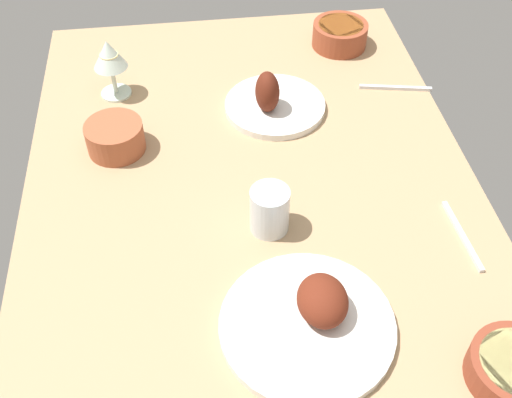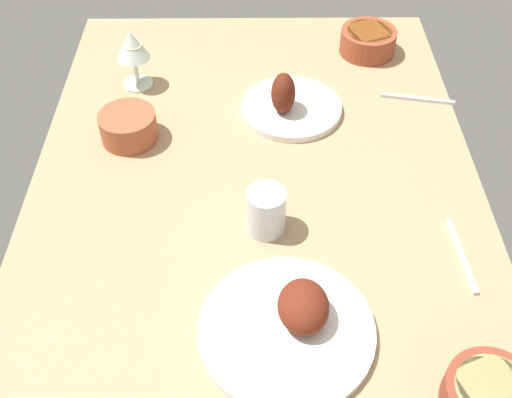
% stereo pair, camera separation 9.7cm
% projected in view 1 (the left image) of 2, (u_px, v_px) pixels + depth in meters
% --- Properties ---
extents(dining_table, '(1.40, 0.90, 0.04)m').
position_uv_depth(dining_table, '(256.00, 213.00, 1.18)').
color(dining_table, tan).
rests_on(dining_table, ground).
extents(plate_center_main, '(0.23, 0.23, 0.11)m').
position_uv_depth(plate_center_main, '(273.00, 102.00, 1.36)').
color(plate_center_main, silver).
rests_on(plate_center_main, dining_table).
extents(plate_far_side, '(0.28, 0.28, 0.08)m').
position_uv_depth(plate_far_side, '(312.00, 318.00, 0.97)').
color(plate_far_side, silver).
rests_on(plate_far_side, dining_table).
extents(bowl_soup, '(0.14, 0.14, 0.06)m').
position_uv_depth(bowl_soup, '(340.00, 34.00, 1.54)').
color(bowl_soup, brown).
rests_on(bowl_soup, dining_table).
extents(bowl_pasta, '(0.12, 0.12, 0.06)m').
position_uv_depth(bowl_pasta, '(115.00, 136.00, 1.26)').
color(bowl_pasta, '#A35133').
rests_on(bowl_pasta, dining_table).
extents(wine_glass, '(0.08, 0.08, 0.14)m').
position_uv_depth(wine_glass, '(109.00, 57.00, 1.35)').
color(wine_glass, silver).
rests_on(wine_glass, dining_table).
extents(water_tumbler, '(0.07, 0.07, 0.09)m').
position_uv_depth(water_tumbler, '(270.00, 210.00, 1.10)').
color(water_tumbler, silver).
rests_on(water_tumbler, dining_table).
extents(fork_loose, '(0.04, 0.17, 0.01)m').
position_uv_depth(fork_loose, '(395.00, 88.00, 1.43)').
color(fork_loose, silver).
rests_on(fork_loose, dining_table).
extents(spoon_loose, '(0.17, 0.02, 0.01)m').
position_uv_depth(spoon_loose, '(462.00, 235.00, 1.11)').
color(spoon_loose, silver).
rests_on(spoon_loose, dining_table).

